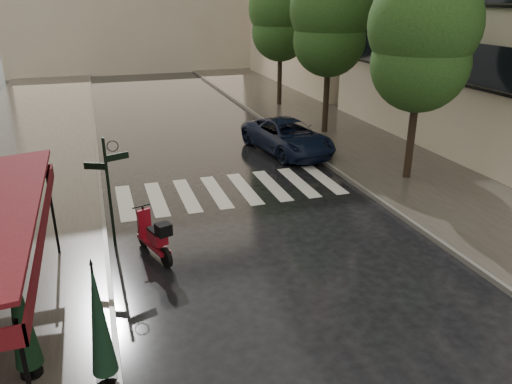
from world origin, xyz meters
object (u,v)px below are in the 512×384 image
scooter (155,238)px  parked_car (287,136)px  parasol_front (19,308)px  parasol_back (99,319)px

scooter → parked_car: (6.82, 7.82, 0.13)m
parked_car → parasol_front: size_ratio=1.93×
parked_car → scooter: bearing=-140.9°
parasol_back → parasol_front: bearing=155.7°
scooter → parasol_front: (-2.74, -3.89, 0.96)m
scooter → parasol_back: 4.77m
scooter → parasol_front: size_ratio=0.70×
parasol_front → scooter: bearing=54.8°
parasol_front → parasol_back: parasol_front is taller
parasol_front → parked_car: bearing=50.8°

